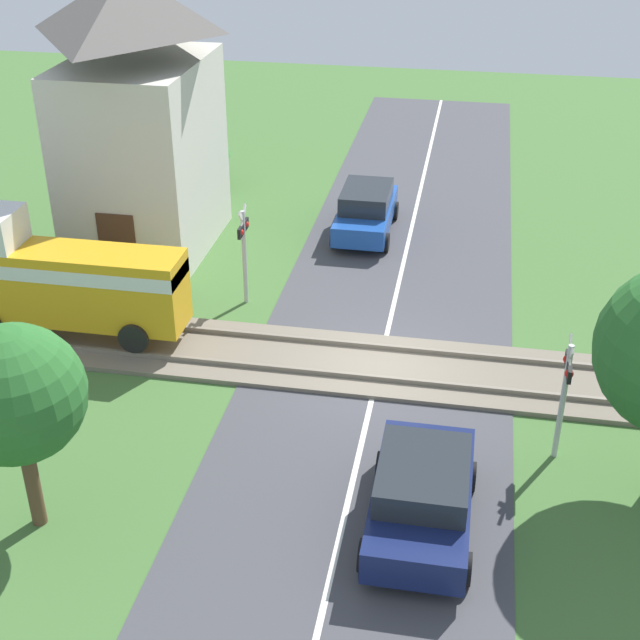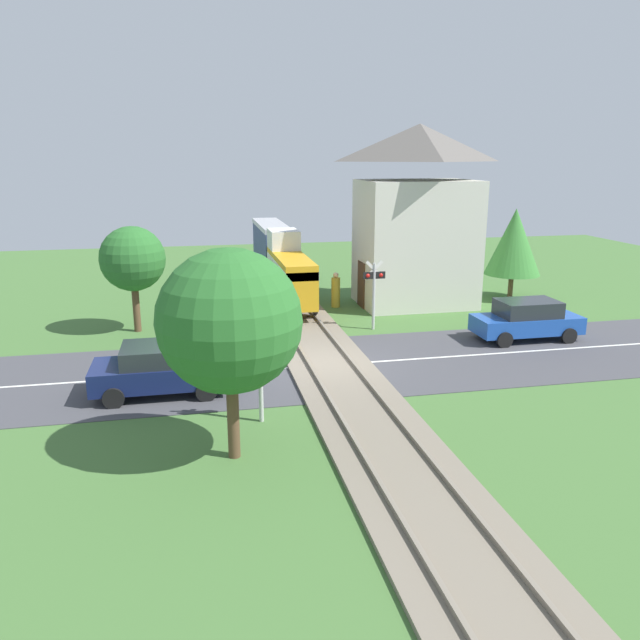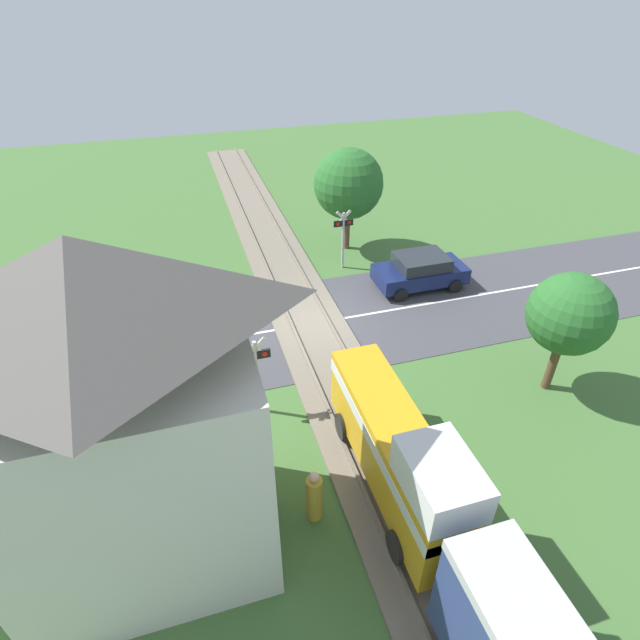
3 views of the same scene
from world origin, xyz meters
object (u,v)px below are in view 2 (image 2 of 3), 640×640
Objects in this scene: car_far_side at (527,319)px; station_building at (417,219)px; train at (279,258)px; crossing_signal_east_approach at (374,285)px; car_near_crossing at (161,368)px; crossing_signal_west_approach at (260,356)px; pedestrian_by_station at (336,291)px.

station_building is (-2.16, 6.46, 3.19)m from car_far_side.
train reaches higher than car_far_side.
station_building is at bearing 50.96° from crossing_signal_east_approach.
car_near_crossing is 1.39× the size of crossing_signal_west_approach.
train is 4.09m from pedestrian_by_station.
crossing_signal_east_approach is at bearing 34.02° from car_near_crossing.
car_near_crossing is 3.86m from crossing_signal_west_approach.
train is at bearing 67.25° from car_near_crossing.
crossing_signal_east_approach is at bearing 153.79° from car_far_side.
crossing_signal_west_approach is 0.34× the size of station_building.
station_building is (3.13, 3.86, 2.16)m from crossing_signal_east_approach.
car_near_crossing is 12.14m from pedestrian_by_station.
car_far_side is at bearing -48.50° from pedestrian_by_station.
crossing_signal_west_approach is at bearing -124.07° from crossing_signal_east_approach.
train is at bearing 128.83° from car_far_side.
station_building is at bearing 54.25° from crossing_signal_west_approach.
pedestrian_by_station reaches higher than car_near_crossing.
train is 7.85m from crossing_signal_east_approach.
crossing_signal_east_approach is at bearing 55.93° from crossing_signal_west_approach.
pedestrian_by_station is at bearing 131.50° from car_far_side.
station_building is 5.03× the size of pedestrian_by_station.
crossing_signal_west_approach is 1.73× the size of pedestrian_by_station.
train is 4.50× the size of crossing_signal_west_approach.
pedestrian_by_station is (-3.73, 0.20, -3.24)m from station_building.
car_near_crossing is at bearing 135.55° from crossing_signal_west_approach.
crossing_signal_west_approach reaches higher than car_near_crossing.
crossing_signal_west_approach is at bearing -44.45° from car_near_crossing.
car_near_crossing is at bearing -140.30° from station_building.
car_far_side reaches higher than car_near_crossing.
crossing_signal_east_approach is (2.73, -7.36, -0.04)m from train.
car_far_side is at bearing 12.13° from car_near_crossing.
station_building reaches higher than car_far_side.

